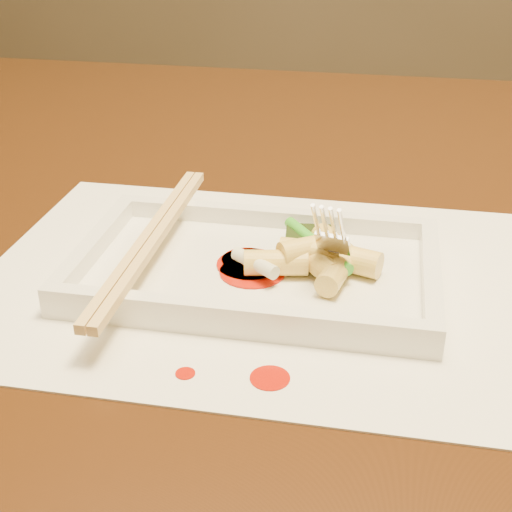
% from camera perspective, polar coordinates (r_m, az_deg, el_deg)
% --- Properties ---
extents(table, '(1.40, 0.90, 0.75)m').
position_cam_1_polar(table, '(0.73, 0.47, -1.69)').
color(table, black).
rests_on(table, ground).
extents(placemat, '(0.40, 0.30, 0.00)m').
position_cam_1_polar(placemat, '(0.52, 0.00, -1.81)').
color(placemat, white).
rests_on(placemat, table).
extents(sauce_splatter_a, '(0.02, 0.02, 0.00)m').
position_cam_1_polar(sauce_splatter_a, '(0.42, 1.12, -9.73)').
color(sauce_splatter_a, '#BD1605').
rests_on(sauce_splatter_a, placemat).
extents(sauce_splatter_b, '(0.01, 0.01, 0.00)m').
position_cam_1_polar(sauce_splatter_b, '(0.43, -5.68, -9.33)').
color(sauce_splatter_b, '#BD1605').
rests_on(sauce_splatter_b, placemat).
extents(plate_base, '(0.26, 0.16, 0.01)m').
position_cam_1_polar(plate_base, '(0.52, 0.00, -1.36)').
color(plate_base, white).
rests_on(plate_base, placemat).
extents(plate_rim_far, '(0.26, 0.01, 0.01)m').
position_cam_1_polar(plate_rim_far, '(0.58, 1.36, 3.14)').
color(plate_rim_far, white).
rests_on(plate_rim_far, plate_base).
extents(plate_rim_near, '(0.26, 0.01, 0.01)m').
position_cam_1_polar(plate_rim_near, '(0.45, -1.74, -4.69)').
color(plate_rim_near, white).
rests_on(plate_rim_near, plate_base).
extents(plate_rim_left, '(0.01, 0.14, 0.01)m').
position_cam_1_polar(plate_rim_left, '(0.55, -12.83, 0.86)').
color(plate_rim_left, white).
rests_on(plate_rim_left, plate_base).
extents(plate_rim_right, '(0.01, 0.14, 0.01)m').
position_cam_1_polar(plate_rim_right, '(0.51, 13.84, -1.52)').
color(plate_rim_right, white).
rests_on(plate_rim_right, plate_base).
extents(veg_piece, '(0.04, 0.03, 0.01)m').
position_cam_1_polar(veg_piece, '(0.55, 4.40, 1.40)').
color(veg_piece, black).
rests_on(veg_piece, plate_base).
extents(scallion_white, '(0.04, 0.03, 0.01)m').
position_cam_1_polar(scallion_white, '(0.50, -0.07, -0.56)').
color(scallion_white, '#EAEACC').
rests_on(scallion_white, plate_base).
extents(scallion_green, '(0.06, 0.07, 0.01)m').
position_cam_1_polar(scallion_green, '(0.52, 4.92, 0.90)').
color(scallion_green, '#2A9918').
rests_on(scallion_green, plate_base).
extents(chopstick_a, '(0.01, 0.25, 0.01)m').
position_cam_1_polar(chopstick_a, '(0.53, -8.75, 1.49)').
color(chopstick_a, '#E0B670').
rests_on(chopstick_a, plate_rim_near).
extents(chopstick_b, '(0.01, 0.25, 0.01)m').
position_cam_1_polar(chopstick_b, '(0.53, -7.93, 1.42)').
color(chopstick_b, '#E0B670').
rests_on(chopstick_b, plate_rim_near).
extents(fork, '(0.09, 0.10, 0.14)m').
position_cam_1_polar(fork, '(0.50, 8.42, 6.78)').
color(fork, silver).
rests_on(fork, plate_base).
extents(sauce_blob_0, '(0.05, 0.05, 0.00)m').
position_cam_1_polar(sauce_blob_0, '(0.52, -0.50, -0.67)').
color(sauce_blob_0, '#BD1605').
rests_on(sauce_blob_0, plate_base).
extents(sauce_blob_1, '(0.05, 0.05, 0.00)m').
position_cam_1_polar(sauce_blob_1, '(0.51, -0.29, -1.28)').
color(sauce_blob_1, '#BD1605').
rests_on(sauce_blob_1, plate_base).
extents(sauce_blob_2, '(0.04, 0.04, 0.00)m').
position_cam_1_polar(sauce_blob_2, '(0.53, -0.78, -0.30)').
color(sauce_blob_2, '#BD1605').
rests_on(sauce_blob_2, plate_base).
extents(rice_cake_0, '(0.03, 0.05, 0.02)m').
position_cam_1_polar(rice_cake_0, '(0.50, 6.47, -1.16)').
color(rice_cake_0, '#F7E273').
rests_on(rice_cake_0, plate_base).
extents(rice_cake_1, '(0.04, 0.05, 0.02)m').
position_cam_1_polar(rice_cake_1, '(0.53, 6.34, 0.79)').
color(rice_cake_1, '#F7E273').
rests_on(rice_cake_1, plate_base).
extents(rice_cake_2, '(0.04, 0.04, 0.02)m').
position_cam_1_polar(rice_cake_2, '(0.51, 4.03, 0.46)').
color(rice_cake_2, '#F7E273').
rests_on(rice_cake_2, plate_base).
extents(rice_cake_3, '(0.05, 0.03, 0.02)m').
position_cam_1_polar(rice_cake_3, '(0.50, 1.60, -0.54)').
color(rice_cake_3, '#F7E273').
rests_on(rice_cake_3, plate_base).
extents(rice_cake_4, '(0.04, 0.03, 0.02)m').
position_cam_1_polar(rice_cake_4, '(0.51, 4.57, -0.05)').
color(rice_cake_4, '#F7E273').
rests_on(rice_cake_4, plate_base).
extents(rice_cake_5, '(0.04, 0.02, 0.02)m').
position_cam_1_polar(rice_cake_5, '(0.51, 4.29, 0.40)').
color(rice_cake_5, '#F7E273').
rests_on(rice_cake_5, plate_base).
extents(rice_cake_6, '(0.05, 0.03, 0.02)m').
position_cam_1_polar(rice_cake_6, '(0.51, 7.63, -0.27)').
color(rice_cake_6, '#F7E273').
rests_on(rice_cake_6, plate_base).
extents(rice_cake_7, '(0.04, 0.04, 0.02)m').
position_cam_1_polar(rice_cake_7, '(0.51, 4.92, -0.51)').
color(rice_cake_7, '#F7E273').
rests_on(rice_cake_7, plate_base).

